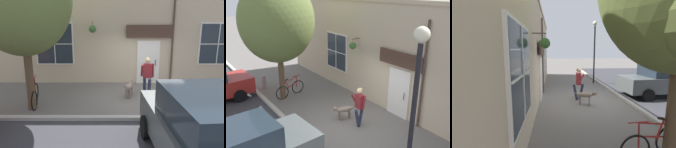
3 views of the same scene
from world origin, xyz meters
TOP-DOWN VIEW (x-y plane):
  - ground_plane at (0.00, 0.00)m, footprint 90.00×90.00m
  - storefront_facade at (-2.34, 0.00)m, footprint 0.95×18.00m
  - pedestrian_walking at (-0.27, 0.17)m, footprint 0.61×0.56m
  - dog_on_leash at (-0.05, -0.59)m, footprint 1.09×0.46m
  - leaning_bicycle at (0.69, -4.14)m, footprint 1.70×0.39m
  - parked_car_mid_block at (4.39, 0.60)m, footprint 4.41×2.16m
  - street_lamp at (1.54, 3.98)m, footprint 0.32×0.32m

SIDE VIEW (x-z plane):
  - ground_plane at x=0.00m, z-range 0.00..0.00m
  - leaning_bicycle at x=0.69m, z-range -0.12..0.88m
  - dog_on_leash at x=-0.05m, z-range 0.11..0.79m
  - parked_car_mid_block at x=4.39m, z-range 0.00..1.75m
  - pedestrian_walking at x=-0.27m, z-range 0.15..1.79m
  - storefront_facade at x=-2.34m, z-range 0.00..4.87m
  - street_lamp at x=1.54m, z-range 0.73..5.33m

